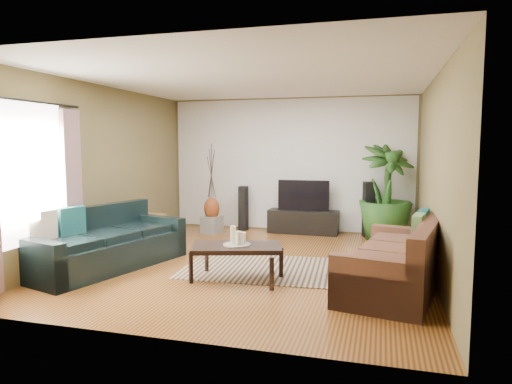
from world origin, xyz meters
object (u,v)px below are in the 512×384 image
(speaker_right, at_px, (369,209))
(pedestal, at_px, (212,225))
(sofa_right, at_px, (394,254))
(tv_stand, at_px, (303,222))
(coffee_table, at_px, (237,263))
(speaker_left, at_px, (243,208))
(sofa_left, at_px, (106,238))
(potted_plant, at_px, (385,192))
(side_table, at_px, (146,231))
(vase, at_px, (212,208))
(television, at_px, (304,195))

(speaker_right, distance_m, pedestal, 3.07)
(sofa_right, height_order, tv_stand, sofa_right)
(coffee_table, relative_size, speaker_left, 1.25)
(sofa_left, height_order, sofa_right, same)
(potted_plant, bearing_deg, coffee_table, -120.30)
(sofa_left, bearing_deg, potted_plant, -35.41)
(sofa_left, relative_size, coffee_table, 2.05)
(speaker_right, distance_m, potted_plant, 0.50)
(pedestal, bearing_deg, speaker_left, 43.46)
(sofa_right, height_order, pedestal, sofa_right)
(potted_plant, height_order, side_table, potted_plant)
(tv_stand, bearing_deg, pedestal, -163.66)
(speaker_right, distance_m, side_table, 4.15)
(tv_stand, height_order, pedestal, tv_stand)
(speaker_left, relative_size, speaker_right, 0.86)
(sofa_right, xyz_separation_m, speaker_left, (-2.90, 3.16, 0.03))
(sofa_right, xyz_separation_m, vase, (-3.40, 2.68, 0.07))
(television, xyz_separation_m, side_table, (-2.41, -1.93, -0.48))
(television, bearing_deg, sofa_left, -125.28)
(sofa_left, relative_size, side_table, 4.17)
(side_table, bearing_deg, pedestal, 65.71)
(speaker_left, relative_size, pedestal, 2.67)
(pedestal, bearing_deg, speaker_right, 9.09)
(speaker_left, relative_size, potted_plant, 0.51)
(coffee_table, bearing_deg, side_table, 129.55)
(coffee_table, xyz_separation_m, vase, (-1.45, 2.88, 0.26))
(speaker_right, bearing_deg, side_table, -171.29)
(tv_stand, relative_size, vase, 3.18)
(tv_stand, bearing_deg, vase, -163.66)
(coffee_table, xyz_separation_m, tv_stand, (0.30, 3.36, -0.00))
(television, distance_m, side_table, 3.12)
(sofa_left, xyz_separation_m, sofa_right, (3.96, 0.10, 0.00))
(sofa_left, height_order, speaker_left, speaker_left)
(sofa_right, height_order, side_table, sofa_right)
(coffee_table, relative_size, side_table, 2.03)
(television, relative_size, speaker_right, 0.96)
(tv_stand, bearing_deg, sofa_left, -124.28)
(sofa_right, distance_m, side_table, 4.24)
(speaker_left, bearing_deg, side_table, -118.27)
(sofa_left, distance_m, pedestal, 2.85)
(sofa_right, height_order, speaker_left, speaker_left)
(tv_stand, distance_m, side_table, 3.09)
(coffee_table, xyz_separation_m, speaker_left, (-0.95, 3.36, 0.22))
(speaker_left, bearing_deg, pedestal, -133.76)
(speaker_right, bearing_deg, coffee_table, -133.90)
(tv_stand, xyz_separation_m, speaker_right, (1.26, 0.00, 0.30))
(speaker_right, height_order, potted_plant, potted_plant)
(tv_stand, distance_m, pedestal, 1.82)
(speaker_right, relative_size, pedestal, 3.10)
(speaker_left, bearing_deg, potted_plant, -1.03)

